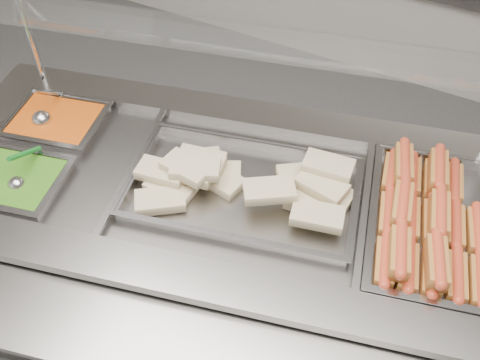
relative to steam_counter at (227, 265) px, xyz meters
The scene contains 11 objects.
steam_counter is the anchor object (origin of this frame).
tray_rail 0.65m from the steam_counter, 75.84° to the right, with size 1.80×0.78×0.05m.
sneeze_guard 0.84m from the steam_counter, 104.16° to the left, with size 1.67×0.69×0.44m.
pan_hotdogs 0.75m from the steam_counter, 14.16° to the left, with size 0.46×0.62×0.10m.
pan_wraps 0.43m from the steam_counter, 14.16° to the left, with size 0.76×0.55×0.07m.
pan_beans 0.78m from the steam_counter, behind, with size 0.35×0.31×0.10m.
pan_peas 0.78m from the steam_counter, 153.17° to the right, with size 0.35×0.31×0.10m.
hotdogs_in_buns 0.76m from the steam_counter, 13.34° to the left, with size 0.41×0.55×0.12m.
tortilla_wraps 0.47m from the steam_counter, 23.79° to the left, with size 0.65×0.46×0.09m.
ladle 0.83m from the steam_counter, behind, with size 0.08×0.18×0.16m.
serving_spoon 0.78m from the steam_counter, 152.15° to the right, with size 0.07×0.18×0.14m.
Camera 1 is at (0.67, -0.52, 2.10)m, focal length 40.00 mm.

